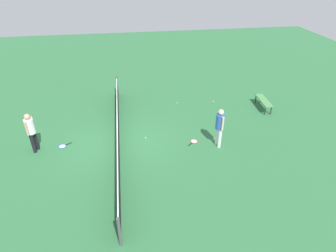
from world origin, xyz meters
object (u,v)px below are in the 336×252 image
player_near_side (220,125)px  tennis_ball_near_player (177,103)px  tennis_racket_near_player (194,142)px  tennis_racket_far_player (63,146)px  tennis_ball_by_net (213,102)px  tennis_ball_midcourt (146,138)px  player_far_side (31,130)px  courtside_bench (264,101)px

player_near_side → tennis_ball_near_player: size_ratio=25.76×
tennis_racket_near_player → tennis_racket_far_player: 5.51m
tennis_ball_by_net → tennis_ball_midcourt: (-2.98, 3.94, 0.00)m
tennis_ball_near_player → tennis_ball_by_net: 1.98m
player_far_side → tennis_racket_near_player: 6.57m
tennis_ball_near_player → tennis_ball_by_net: bearing=-94.2°
player_far_side → tennis_ball_near_player: 7.30m
tennis_ball_by_net → courtside_bench: (-1.09, -2.33, 0.38)m
tennis_ball_by_net → player_far_side: bearing=110.5°
tennis_ball_midcourt → player_near_side: bearing=-108.5°
player_near_side → tennis_ball_near_player: (4.11, 0.97, -0.98)m
player_near_side → tennis_ball_midcourt: size_ratio=25.76×
player_near_side → courtside_bench: size_ratio=1.12×
tennis_racket_near_player → tennis_ball_midcourt: 2.09m
tennis_racket_far_player → tennis_ball_by_net: 8.00m
tennis_racket_far_player → tennis_ball_midcourt: tennis_ball_midcourt is taller
player_far_side → tennis_ball_by_net: (3.15, -8.42, -0.98)m
player_near_side → tennis_ball_by_net: player_near_side is taller
tennis_ball_midcourt → tennis_racket_near_player: bearing=-105.9°
player_far_side → tennis_ball_near_player: bearing=-62.9°
tennis_racket_far_player → tennis_ball_near_player: bearing=-59.8°
player_far_side → tennis_ball_midcourt: player_far_side is taller
tennis_racket_near_player → tennis_ball_near_player: tennis_ball_near_player is taller
player_far_side → tennis_ball_by_net: 9.04m
player_far_side → tennis_racket_far_player: size_ratio=2.92×
tennis_racket_far_player → tennis_ball_near_player: (3.16, -5.44, 0.02)m
tennis_racket_near_player → tennis_ball_near_player: bearing=0.7°
player_far_side → tennis_ball_near_player: (3.30, -6.44, -0.98)m
tennis_racket_far_player → tennis_ball_near_player: tennis_ball_near_player is taller
tennis_racket_far_player → tennis_ball_midcourt: bearing=-89.3°
player_near_side → player_far_side: 7.46m
tennis_ball_near_player → tennis_ball_midcourt: (-3.12, 1.97, 0.00)m
tennis_racket_near_player → tennis_ball_midcourt: bearing=74.1°
tennis_racket_near_player → player_near_side: bearing=-113.9°
player_far_side → tennis_ball_by_net: size_ratio=25.76×
tennis_racket_near_player → tennis_ball_midcourt: size_ratio=8.29×
player_near_side → tennis_racket_far_player: (0.94, 6.41, -1.00)m
player_near_side → tennis_ball_midcourt: (0.98, 2.94, -0.98)m
tennis_racket_near_player → courtside_bench: 4.93m
tennis_ball_by_net → tennis_ball_midcourt: same height
tennis_racket_far_player → tennis_ball_midcourt: (0.04, -3.47, 0.02)m
player_far_side → tennis_ball_by_net: bearing=-69.5°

